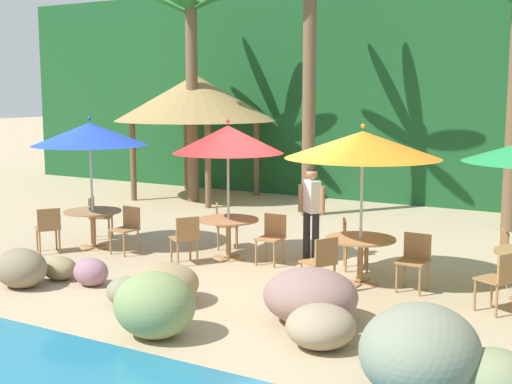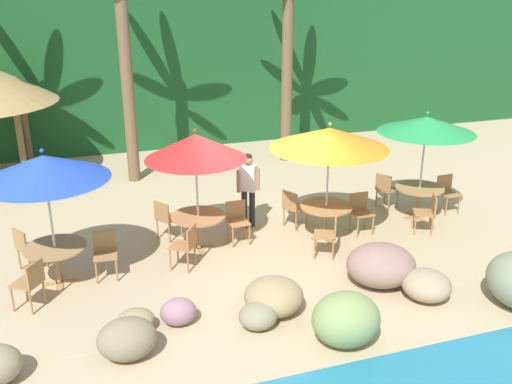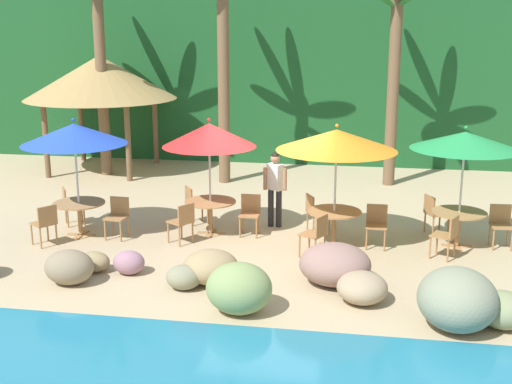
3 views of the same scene
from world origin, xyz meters
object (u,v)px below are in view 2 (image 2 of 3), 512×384
Objects in this scene: chair_green_left at (428,211)px; umbrella_blue at (44,168)px; dining_table_red at (198,221)px; umbrella_green at (427,125)px; umbrella_orange at (329,138)px; chair_orange_left at (329,233)px; dining_table_blue at (56,253)px; chair_green_seaward at (447,191)px; palm_tree_third at (288,30)px; chair_red_left at (187,244)px; dining_table_green at (419,192)px; umbrella_red at (195,147)px; chair_orange_seaward at (360,210)px; chair_blue_inland at (27,246)px; dining_table_orange at (326,211)px; chair_red_seaward at (237,219)px; waiter_in_white at (248,185)px; chair_orange_inland at (293,206)px; chair_blue_seaward at (105,251)px; palm_tree_second at (122,22)px; chair_blue_left at (31,281)px; chair_red_inland at (166,217)px; chair_green_inland at (386,188)px.

umbrella_blue is at bearing 178.52° from chair_green_left.
umbrella_green is at bearing 0.24° from dining_table_red.
dining_table_red is 3.12m from umbrella_orange.
dining_table_red is at bearing 154.48° from chair_orange_left.
dining_table_blue is 0.44× the size of umbrella_orange.
palm_tree_third reaches higher than chair_green_seaward.
chair_red_left is 6.48m from chair_green_seaward.
dining_table_red is at bearing 61.87° from chair_red_left.
dining_table_green is at bearing 22.42° from chair_orange_left.
umbrella_green is at bearing -76.43° from palm_tree_third.
chair_orange_seaward is at bearing -4.25° from umbrella_red.
chair_blue_inland reaches higher than dining_table_blue.
umbrella_blue is 5.64m from dining_table_orange.
chair_orange_left is (2.77, -0.38, 0.00)m from chair_red_left.
umbrella_green reaches higher than chair_red_seaward.
chair_green_seaward is at bearing 1.46° from dining_table_red.
waiter_in_white reaches higher than chair_green_left.
chair_blue_inland is 5.47m from chair_orange_inland.
chair_blue_seaward is at bearing -174.77° from chair_green_seaward.
chair_blue_seaward is 0.35× the size of umbrella_green.
umbrella_orange is 0.45× the size of palm_tree_third.
chair_orange_left is 2.53m from chair_green_left.
umbrella_blue is 6.04m from palm_tree_second.
chair_green_seaward is (6.01, 0.15, -0.10)m from dining_table_red.
chair_blue_left and chair_red_seaward have the same top height.
chair_red_left is at bearing -118.13° from umbrella_red.
chair_green_left is (8.13, -0.87, 0.00)m from chair_blue_inland.
chair_orange_seaward is at bearing -24.41° from waiter_in_white.
chair_blue_seaward is 2.81m from chair_red_seaward.
dining_table_green is (7.04, 0.59, 0.10)m from chair_blue_seaward.
chair_green_seaward is at bearing 8.05° from chair_red_left.
chair_red_seaward is 0.14× the size of palm_tree_second.
chair_blue_left is 1.00× the size of chair_orange_seaward.
umbrella_green is at bearing -6.32° from chair_red_inland.
chair_blue_left is 8.15m from chair_green_inland.
umbrella_green is at bearing -10.62° from waiter_in_white.
chair_blue_inland is 0.34× the size of umbrella_orange.
umbrella_blue is 5.41m from umbrella_orange.
chair_red_left is 6.63m from palm_tree_second.
chair_blue_seaward reaches higher than dining_table_green.
waiter_in_white is at bearing -179.81° from chair_green_inland.
chair_green_left is at bearing -110.16° from umbrella_green.
chair_green_inland is at bearing 27.80° from umbrella_orange.
chair_red_inland is (2.59, 1.99, 0.00)m from chair_blue_left.
dining_table_orange is (0.00, -0.00, -1.59)m from umbrella_orange.
waiter_in_white is (4.03, 1.33, 0.37)m from dining_table_blue.
chair_red_inland and chair_green_inland have the same top height.
umbrella_blue is at bearing -167.93° from umbrella_red.
umbrella_orange reaches higher than umbrella_green.
chair_orange_inland is at bearing -109.60° from palm_tree_third.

